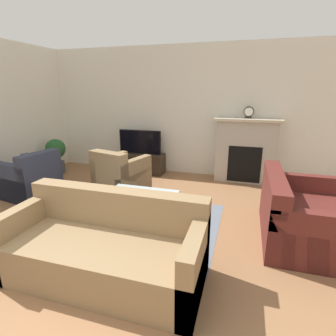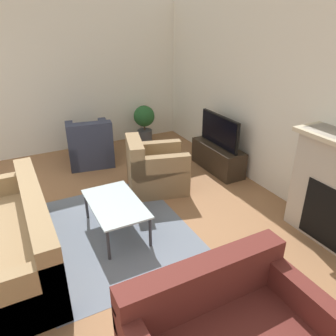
{
  "view_description": "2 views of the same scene",
  "coord_description": "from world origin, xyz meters",
  "px_view_note": "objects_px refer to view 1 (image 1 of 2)",
  "views": [
    {
      "loc": [
        1.39,
        -1.1,
        1.81
      ],
      "look_at": [
        0.33,
        2.44,
        0.7
      ],
      "focal_mm": 28.0,
      "sensor_mm": 36.0,
      "label": 1
    },
    {
      "loc": [
        3.32,
        1.07,
        2.48
      ],
      "look_at": [
        0.28,
        2.65,
        0.83
      ],
      "focal_mm": 35.0,
      "sensor_mm": 36.0,
      "label": 2
    }
  ],
  "objects_px": {
    "coffee_table": "(141,197)",
    "mantel_clock": "(249,112)",
    "couch_loveseat": "(301,218)",
    "armchair_accent": "(121,177)",
    "potted_plant": "(56,153)",
    "tv": "(140,142)",
    "armchair_by_window": "(30,180)",
    "couch_sectional": "(106,249)"
  },
  "relations": [
    {
      "from": "coffee_table",
      "to": "mantel_clock",
      "type": "relative_size",
      "value": 4.42
    },
    {
      "from": "couch_loveseat",
      "to": "armchair_accent",
      "type": "height_order",
      "value": "same"
    },
    {
      "from": "potted_plant",
      "to": "couch_loveseat",
      "type": "bearing_deg",
      "value": -16.75
    },
    {
      "from": "tv",
      "to": "armchair_accent",
      "type": "height_order",
      "value": "tv"
    },
    {
      "from": "armchair_by_window",
      "to": "armchair_accent",
      "type": "bearing_deg",
      "value": 121.49
    },
    {
      "from": "couch_loveseat",
      "to": "coffee_table",
      "type": "distance_m",
      "value": 2.09
    },
    {
      "from": "couch_loveseat",
      "to": "couch_sectional",
      "type": "bearing_deg",
      "value": 122.76
    },
    {
      "from": "tv",
      "to": "armchair_by_window",
      "type": "distance_m",
      "value": 2.31
    },
    {
      "from": "couch_loveseat",
      "to": "coffee_table",
      "type": "xyz_separation_m",
      "value": [
        -2.09,
        -0.12,
        0.08
      ]
    },
    {
      "from": "tv",
      "to": "armchair_by_window",
      "type": "bearing_deg",
      "value": -125.79
    },
    {
      "from": "tv",
      "to": "couch_loveseat",
      "type": "distance_m",
      "value": 3.61
    },
    {
      "from": "couch_loveseat",
      "to": "mantel_clock",
      "type": "xyz_separation_m",
      "value": [
        -0.72,
        2.09,
        1.11
      ]
    },
    {
      "from": "couch_loveseat",
      "to": "coffee_table",
      "type": "height_order",
      "value": "couch_loveseat"
    },
    {
      "from": "couch_loveseat",
      "to": "armchair_by_window",
      "type": "xyz_separation_m",
      "value": [
        -4.3,
        0.16,
        0.01
      ]
    },
    {
      "from": "armchair_by_window",
      "to": "mantel_clock",
      "type": "xyz_separation_m",
      "value": [
        3.57,
        1.92,
        1.1
      ]
    },
    {
      "from": "couch_sectional",
      "to": "coffee_table",
      "type": "relative_size",
      "value": 1.99
    },
    {
      "from": "armchair_by_window",
      "to": "coffee_table",
      "type": "distance_m",
      "value": 2.23
    },
    {
      "from": "coffee_table",
      "to": "potted_plant",
      "type": "relative_size",
      "value": 1.28
    },
    {
      "from": "tv",
      "to": "potted_plant",
      "type": "relative_size",
      "value": 1.24
    },
    {
      "from": "mantel_clock",
      "to": "potted_plant",
      "type": "bearing_deg",
      "value": -170.7
    },
    {
      "from": "armchair_accent",
      "to": "potted_plant",
      "type": "relative_size",
      "value": 1.3
    },
    {
      "from": "tv",
      "to": "couch_sectional",
      "type": "relative_size",
      "value": 0.49
    },
    {
      "from": "couch_loveseat",
      "to": "mantel_clock",
      "type": "relative_size",
      "value": 6.28
    },
    {
      "from": "potted_plant",
      "to": "couch_sectional",
      "type": "bearing_deg",
      "value": -44.6
    },
    {
      "from": "couch_loveseat",
      "to": "mantel_clock",
      "type": "bearing_deg",
      "value": 19.16
    },
    {
      "from": "couch_sectional",
      "to": "mantel_clock",
      "type": "distance_m",
      "value": 3.77
    },
    {
      "from": "armchair_by_window",
      "to": "potted_plant",
      "type": "xyz_separation_m",
      "value": [
        -0.45,
        1.27,
        0.16
      ]
    },
    {
      "from": "mantel_clock",
      "to": "armchair_by_window",
      "type": "bearing_deg",
      "value": -151.7
    },
    {
      "from": "couch_sectional",
      "to": "mantel_clock",
      "type": "xyz_separation_m",
      "value": [
        1.27,
        3.37,
        1.1
      ]
    },
    {
      "from": "potted_plant",
      "to": "mantel_clock",
      "type": "height_order",
      "value": "mantel_clock"
    },
    {
      "from": "couch_sectional",
      "to": "armchair_accent",
      "type": "xyz_separation_m",
      "value": [
        -0.85,
        2.04,
        0.01
      ]
    },
    {
      "from": "tv",
      "to": "mantel_clock",
      "type": "bearing_deg",
      "value": 2.08
    },
    {
      "from": "tv",
      "to": "armchair_accent",
      "type": "bearing_deg",
      "value": -84.09
    },
    {
      "from": "couch_sectional",
      "to": "armchair_accent",
      "type": "relative_size",
      "value": 1.96
    },
    {
      "from": "coffee_table",
      "to": "mantel_clock",
      "type": "xyz_separation_m",
      "value": [
        1.36,
        2.21,
        1.03
      ]
    },
    {
      "from": "couch_sectional",
      "to": "coffee_table",
      "type": "distance_m",
      "value": 1.17
    },
    {
      "from": "couch_sectional",
      "to": "mantel_clock",
      "type": "relative_size",
      "value": 8.81
    },
    {
      "from": "tv",
      "to": "coffee_table",
      "type": "distance_m",
      "value": 2.33
    },
    {
      "from": "couch_sectional",
      "to": "armchair_by_window",
      "type": "xyz_separation_m",
      "value": [
        -2.3,
        1.45,
        0.01
      ]
    },
    {
      "from": "couch_sectional",
      "to": "couch_loveseat",
      "type": "bearing_deg",
      "value": 32.76
    },
    {
      "from": "tv",
      "to": "potted_plant",
      "type": "distance_m",
      "value": 1.88
    },
    {
      "from": "armchair_accent",
      "to": "couch_loveseat",
      "type": "bearing_deg",
      "value": -179.61
    }
  ]
}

